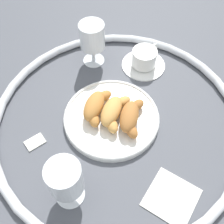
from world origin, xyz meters
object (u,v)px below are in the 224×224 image
at_px(coffee_cup_near, 144,59).
at_px(sugar_packet, 35,142).
at_px(croissant_small, 113,111).
at_px(croissant_extra, 131,116).
at_px(croissant_large, 96,105).
at_px(juice_glass_left, 92,37).
at_px(folded_napkin, 172,197).
at_px(juice_glass_right, 65,180).
at_px(pastry_plate, 112,116).

relative_size(coffee_cup_near, sugar_packet, 2.72).
xyz_separation_m(croissant_small, croissant_extra, (-0.00, 0.05, 0.00)).
distance_m(croissant_large, sugar_packet, 0.19).
height_order(coffee_cup_near, sugar_packet, coffee_cup_near).
distance_m(croissant_small, juice_glass_left, 0.24).
bearing_deg(juice_glass_left, croissant_extra, 44.57).
relative_size(croissant_large, folded_napkin, 1.25).
relative_size(juice_glass_left, juice_glass_right, 1.00).
xyz_separation_m(croissant_small, sugar_packet, (0.14, -0.17, -0.03)).
bearing_deg(croissant_small, croissant_large, -89.87).
relative_size(pastry_plate, juice_glass_left, 1.87).
xyz_separation_m(juice_glass_right, folded_napkin, (-0.08, 0.22, -0.09)).
height_order(pastry_plate, croissant_extra, croissant_extra).
relative_size(pastry_plate, croissant_small, 1.91).
relative_size(pastry_plate, croissant_extra, 1.93).
relative_size(croissant_extra, folded_napkin, 1.23).
distance_m(pastry_plate, croissant_small, 0.03).
height_order(croissant_small, sugar_packet, croissant_small).
distance_m(croissant_large, croissant_small, 0.05).
xyz_separation_m(pastry_plate, juice_glass_left, (-0.19, -0.13, 0.08)).
height_order(croissant_small, croissant_extra, same).
height_order(croissant_large, folded_napkin, croissant_large).
relative_size(coffee_cup_near, juice_glass_left, 0.97).
xyz_separation_m(pastry_plate, juice_glass_right, (0.24, -0.02, 0.08)).
distance_m(croissant_small, sugar_packet, 0.22).
relative_size(croissant_large, coffee_cup_near, 1.01).
height_order(croissant_large, sugar_packet, croissant_large).
bearing_deg(croissant_small, sugar_packet, -49.35).
bearing_deg(juice_glass_right, pastry_plate, 176.18).
bearing_deg(croissant_large, pastry_plate, 90.11).
bearing_deg(pastry_plate, coffee_cup_near, 174.07).
xyz_separation_m(croissant_extra, coffee_cup_near, (-0.22, -0.03, -0.01)).
xyz_separation_m(croissant_extra, sugar_packet, (0.14, -0.22, -0.03)).
height_order(croissant_extra, coffee_cup_near, same).
distance_m(pastry_plate, croissant_large, 0.05).
bearing_deg(coffee_cup_near, sugar_packet, -26.82).
bearing_deg(croissant_extra, pastry_plate, -89.28).
bearing_deg(coffee_cup_near, juice_glass_right, -4.85).
height_order(juice_glass_left, sugar_packet, juice_glass_left).
relative_size(croissant_small, sugar_packet, 2.74).
bearing_deg(coffee_cup_near, croissant_extra, 7.54).
height_order(croissant_small, juice_glass_left, juice_glass_left).
relative_size(coffee_cup_near, folded_napkin, 1.24).
xyz_separation_m(croissant_large, folded_napkin, (0.16, 0.25, -0.04)).
distance_m(croissant_large, juice_glass_left, 0.22).
bearing_deg(sugar_packet, coffee_cup_near, -173.39).
relative_size(juice_glass_left, folded_napkin, 1.27).
bearing_deg(coffee_cup_near, croissant_small, -5.13).
distance_m(croissant_small, croissant_extra, 0.05).
height_order(pastry_plate, croissant_small, croissant_small).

